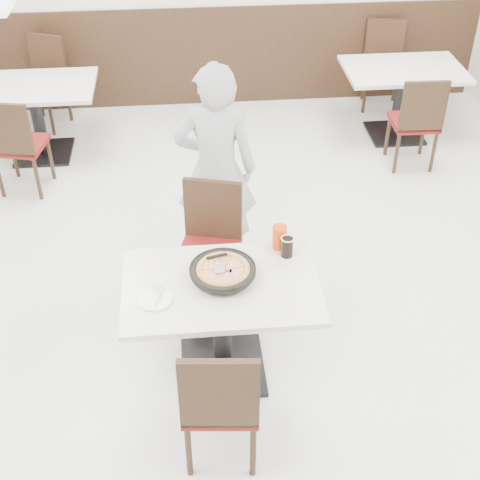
{
  "coord_description": "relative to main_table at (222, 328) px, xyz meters",
  "views": [
    {
      "loc": [
        -0.42,
        -3.73,
        3.4
      ],
      "look_at": [
        -0.1,
        -0.3,
        0.81
      ],
      "focal_mm": 50.0,
      "sensor_mm": 36.0,
      "label": 1
    }
  ],
  "objects": [
    {
      "name": "floor",
      "position": [
        0.25,
        0.65,
        -0.38
      ],
      "size": [
        7.0,
        7.0,
        0.0
      ],
      "primitive_type": "plane",
      "color": "beige",
      "rests_on": "ground"
    },
    {
      "name": "wainscot_back",
      "position": [
        0.25,
        4.13,
        0.18
      ],
      "size": [
        5.9,
        0.03,
        1.1
      ],
      "primitive_type": "cube",
      "color": "black",
      "rests_on": "floor"
    },
    {
      "name": "main_table",
      "position": [
        0.0,
        0.0,
        0.0
      ],
      "size": [
        1.28,
        0.93,
        0.75
      ],
      "primitive_type": null,
      "rotation": [
        0.0,
        0.0,
        -0.11
      ],
      "color": "silver",
      "rests_on": "floor"
    },
    {
      "name": "chair_near",
      "position": [
        -0.05,
        -0.62,
        0.1
      ],
      "size": [
        0.46,
        0.46,
        0.95
      ],
      "primitive_type": null,
      "rotation": [
        0.0,
        0.0,
        -0.09
      ],
      "color": "black",
      "rests_on": "floor"
    },
    {
      "name": "chair_far",
      "position": [
        -0.05,
        0.68,
        0.1
      ],
      "size": [
        0.51,
        0.51,
        0.95
      ],
      "primitive_type": null,
      "rotation": [
        0.0,
        0.0,
        2.88
      ],
      "color": "black",
      "rests_on": "floor"
    },
    {
      "name": "trivet",
      "position": [
        0.06,
        0.08,
        0.39
      ],
      "size": [
        0.15,
        0.15,
        0.04
      ],
      "primitive_type": "cylinder",
      "rotation": [
        0.0,
        0.0,
        -0.11
      ],
      "color": "black",
      "rests_on": "main_table"
    },
    {
      "name": "pizza_pan",
      "position": [
        0.01,
        0.05,
        0.42
      ],
      "size": [
        0.42,
        0.42,
        0.01
      ],
      "primitive_type": "cylinder",
      "rotation": [
        0.0,
        0.0,
        -0.11
      ],
      "color": "black",
      "rests_on": "trivet"
    },
    {
      "name": "pizza",
      "position": [
        0.02,
        0.04,
        0.44
      ],
      "size": [
        0.33,
        0.33,
        0.02
      ],
      "primitive_type": "cylinder",
      "rotation": [
        0.0,
        0.0,
        -0.11
      ],
      "color": "#BE853E",
      "rests_on": "pizza_pan"
    },
    {
      "name": "pizza_server",
      "position": [
        -0.01,
        0.04,
        0.47
      ],
      "size": [
        0.07,
        0.09,
        0.0
      ],
      "primitive_type": "cube",
      "rotation": [
        0.0,
        0.0,
        0.07
      ],
      "color": "white",
      "rests_on": "pizza"
    },
    {
      "name": "napkin",
      "position": [
        -0.43,
        -0.1,
        0.38
      ],
      "size": [
        0.15,
        0.15,
        0.0
      ],
      "primitive_type": "cube",
      "rotation": [
        0.0,
        0.0,
        0.03
      ],
      "color": "white",
      "rests_on": "main_table"
    },
    {
      "name": "side_plate",
      "position": [
        -0.4,
        -0.11,
        0.38
      ],
      "size": [
        0.22,
        0.22,
        0.01
      ],
      "primitive_type": "cylinder",
      "rotation": [
        0.0,
        0.0,
        -0.11
      ],
      "color": "white",
      "rests_on": "napkin"
    },
    {
      "name": "fork",
      "position": [
        -0.37,
        -0.11,
        0.39
      ],
      "size": [
        0.07,
        0.17,
        0.0
      ],
      "primitive_type": "cube",
      "rotation": [
        0.0,
        0.0,
        -0.32
      ],
      "color": "white",
      "rests_on": "side_plate"
    },
    {
      "name": "cola_glass",
      "position": [
        0.44,
        0.24,
        0.44
      ],
      "size": [
        0.08,
        0.08,
        0.13
      ],
      "primitive_type": "cylinder",
      "rotation": [
        0.0,
        0.0,
        -0.11
      ],
      "color": "black",
      "rests_on": "main_table"
    },
    {
      "name": "red_cup",
      "position": [
        0.4,
        0.33,
        0.45
      ],
      "size": [
        0.1,
        0.1,
        0.16
      ],
      "primitive_type": "cylinder",
      "rotation": [
        0.0,
        0.0,
        -0.11
      ],
      "color": "red",
      "rests_on": "main_table"
    },
    {
      "name": "diner_person",
      "position": [
        0.05,
        1.19,
        0.46
      ],
      "size": [
        0.65,
        0.46,
        1.68
      ],
      "primitive_type": "imported",
      "rotation": [
        0.0,
        0.0,
        3.04
      ],
      "color": "#A1A0A5",
      "rests_on": "floor"
    },
    {
      "name": "bg_table_left",
      "position": [
        -1.6,
        3.08,
        0.0
      ],
      "size": [
        1.25,
        0.87,
        0.75
      ],
      "primitive_type": null,
      "rotation": [
        0.0,
        0.0,
        -0.06
      ],
      "color": "silver",
      "rests_on": "floor"
    },
    {
      "name": "bg_chair_left_near",
      "position": [
        -1.66,
        2.44,
        0.1
      ],
      "size": [
        0.5,
        0.5,
        0.95
      ],
      "primitive_type": null,
      "rotation": [
        0.0,
        0.0,
        -0.2
      ],
      "color": "black",
      "rests_on": "floor"
    },
    {
      "name": "bg_chair_left_far",
      "position": [
        -1.65,
        3.72,
        0.1
      ],
      "size": [
        0.56,
        0.56,
        0.95
      ],
      "primitive_type": null,
      "rotation": [
        0.0,
        0.0,
        2.72
      ],
      "color": "black",
      "rests_on": "floor"
    },
    {
      "name": "bg_table_right",
      "position": [
        2.07,
        3.15,
        0.0
      ],
      "size": [
        1.23,
        0.85,
        0.75
      ],
      "primitive_type": null,
      "rotation": [
        0.0,
        0.0,
        0.04
      ],
      "color": "silver",
      "rests_on": "floor"
    },
    {
      "name": "bg_chair_right_near",
      "position": [
        2.03,
        2.55,
        0.1
      ],
      "size": [
        0.43,
        0.43,
        0.95
      ],
      "primitive_type": null,
      "rotation": [
        0.0,
        0.0,
        -0.03
      ],
      "color": "black",
      "rests_on": "floor"
    },
    {
      "name": "bg_chair_right_far",
      "position": [
        2.08,
        3.84,
        0.1
      ],
      "size": [
        0.5,
        0.5,
        0.95
      ],
      "primitive_type": null,
      "rotation": [
        0.0,
        0.0,
        2.94
      ],
      "color": "black",
      "rests_on": "floor"
    }
  ]
}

